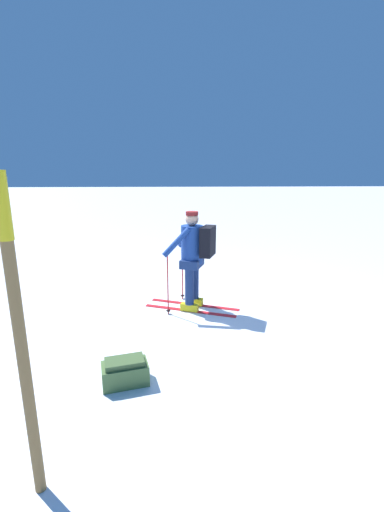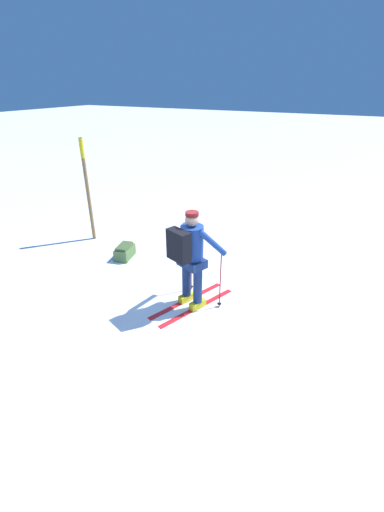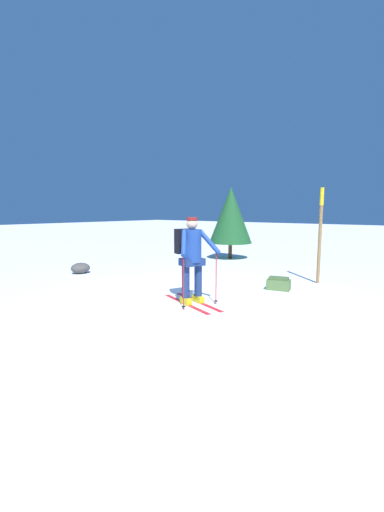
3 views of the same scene
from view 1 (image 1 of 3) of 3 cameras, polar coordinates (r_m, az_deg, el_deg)
ground_plane at (r=5.90m, az=-0.19°, el=-9.17°), size 80.00×80.00×0.00m
skier at (r=5.70m, az=0.35°, el=0.47°), size 0.99×1.64×1.68m
dropped_backpack at (r=4.12m, az=-11.10°, el=-18.44°), size 0.41×0.57×0.30m
trail_marker at (r=2.57m, az=-26.97°, el=-10.12°), size 0.09×0.09×2.35m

